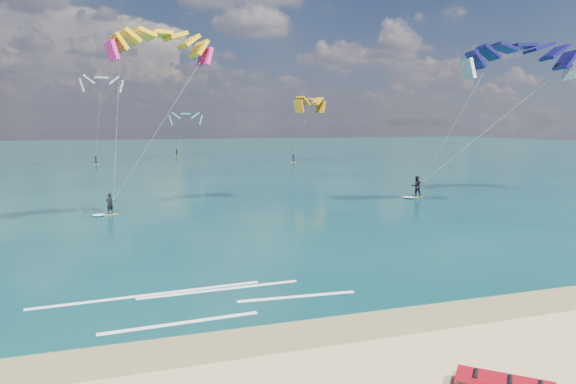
% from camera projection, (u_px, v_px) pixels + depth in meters
% --- Properties ---
extents(ground, '(320.00, 320.00, 0.00)m').
position_uv_depth(ground, '(145.00, 192.00, 50.62)').
color(ground, tan).
rests_on(ground, ground).
extents(wet_sand_strip, '(320.00, 2.40, 0.01)m').
position_uv_depth(wet_sand_strip, '(205.00, 346.00, 15.78)').
color(wet_sand_strip, olive).
rests_on(wet_sand_strip, ground).
extents(sea, '(320.00, 200.00, 0.04)m').
position_uv_depth(sea, '(131.00, 154.00, 110.87)').
color(sea, '#093235').
rests_on(sea, ground).
extents(kitesurfer_main, '(9.62, 6.39, 13.98)m').
position_uv_depth(kitesurfer_main, '(135.00, 116.00, 35.61)').
color(kitesurfer_main, yellow).
rests_on(kitesurfer_main, sea).
extents(kitesurfer_far, '(13.47, 8.94, 14.82)m').
position_uv_depth(kitesurfer_far, '(470.00, 114.00, 43.83)').
color(kitesurfer_far, gold).
rests_on(kitesurfer_far, sea).
extents(shoreline_foam, '(12.37, 3.99, 0.01)m').
position_uv_depth(shoreline_foam, '(202.00, 299.00, 19.91)').
color(shoreline_foam, white).
rests_on(shoreline_foam, ground).
extents(distant_kites, '(66.32, 39.63, 13.63)m').
position_uv_depth(distant_kites, '(96.00, 130.00, 83.59)').
color(distant_kites, '#E443C5').
rests_on(distant_kites, ground).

